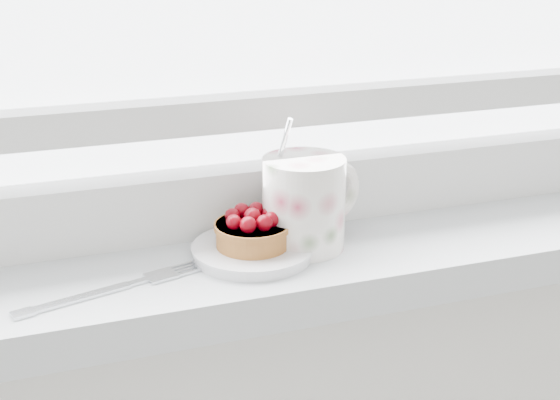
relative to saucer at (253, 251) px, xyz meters
name	(u,v)px	position (x,y,z in m)	size (l,w,h in m)	color
saucer	(253,251)	(0.00, 0.00, 0.00)	(0.12, 0.12, 0.01)	silver
raspberry_tart	(253,230)	(0.00, 0.00, 0.02)	(0.08, 0.08, 0.04)	brown
floral_mug	(306,201)	(0.06, 0.01, 0.04)	(0.13, 0.11, 0.14)	white
fork	(113,289)	(-0.14, -0.03, 0.00)	(0.19, 0.07, 0.00)	silver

